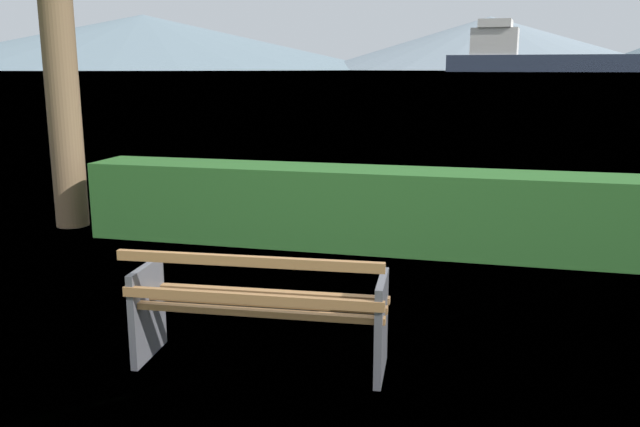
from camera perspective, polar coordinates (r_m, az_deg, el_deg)
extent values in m
plane|color=olive|center=(4.82, -4.94, -12.59)|extent=(1400.00, 1400.00, 0.00)
plane|color=slate|center=(311.67, 13.97, 11.63)|extent=(620.00, 620.00, 0.00)
cube|color=olive|center=(4.47, -5.69, -8.37)|extent=(1.74, 0.18, 0.04)
cube|color=olive|center=(4.64, -5.04, -7.55)|extent=(1.74, 0.18, 0.04)
cube|color=olive|center=(4.82, -4.45, -6.79)|extent=(1.74, 0.18, 0.04)
cube|color=olive|center=(4.36, -5.98, -7.23)|extent=(1.74, 0.16, 0.06)
cube|color=olive|center=(4.24, -6.23, -4.05)|extent=(1.74, 0.16, 0.06)
cube|color=#4C4C51|center=(4.94, -14.51, -8.07)|extent=(0.08, 0.51, 0.68)
cube|color=#4C4C51|center=(4.53, 5.24, -9.59)|extent=(0.08, 0.51, 0.68)
cube|color=#285B23|center=(7.66, 2.79, 0.49)|extent=(6.29, 0.75, 0.91)
cylinder|color=brown|center=(9.13, -21.18, 10.68)|extent=(0.41, 0.41, 3.78)
cube|color=#2D384C|center=(325.69, 21.17, 11.85)|extent=(115.94, 27.45, 7.51)
cube|color=silver|center=(326.75, 14.68, 13.98)|extent=(21.96, 17.68, 12.02)
cube|color=silver|center=(327.12, 14.75, 15.36)|extent=(15.93, 18.92, 3.76)
cone|color=slate|center=(638.23, -14.78, 13.93)|extent=(436.57, 436.57, 47.89)
cone|color=gray|center=(597.40, 14.22, 13.89)|extent=(294.25, 294.25, 43.64)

